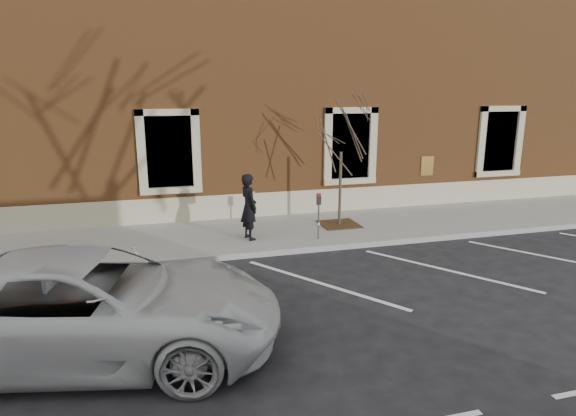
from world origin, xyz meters
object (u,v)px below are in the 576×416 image
object	(u,v)px
sapling	(342,131)
white_truck	(89,305)
parking_meter	(319,208)
man	(249,207)

from	to	relation	value
sapling	white_truck	world-z (taller)	sapling
sapling	parking_meter	bearing A→B (deg)	-132.18
sapling	white_truck	size ratio (longest dim) A/B	0.67
parking_meter	white_truck	size ratio (longest dim) A/B	0.21
parking_meter	sapling	distance (m)	2.60
white_truck	man	bearing A→B (deg)	-23.14
man	white_truck	world-z (taller)	man
sapling	white_truck	bearing A→B (deg)	-138.57
parking_meter	white_truck	distance (m)	7.15
man	parking_meter	size ratio (longest dim) A/B	1.42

